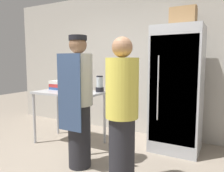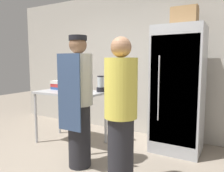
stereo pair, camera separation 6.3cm
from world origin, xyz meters
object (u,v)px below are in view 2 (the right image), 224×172
(donut_box, at_px, (75,88))
(blender_pitcher, at_px, (101,85))
(person_customer, at_px, (121,114))
(binder_stack, at_px, (61,85))
(refrigerator, at_px, (178,90))
(cardboard_storage_box, at_px, (184,17))
(person_baker, at_px, (79,100))

(donut_box, distance_m, blender_pitcher, 0.44)
(person_customer, bearing_deg, binder_stack, 150.86)
(refrigerator, relative_size, person_customer, 1.16)
(blender_pitcher, bearing_deg, binder_stack, -175.63)
(refrigerator, xyz_separation_m, cardboard_storage_box, (0.05, 0.07, 1.12))
(cardboard_storage_box, height_order, person_customer, cardboard_storage_box)
(cardboard_storage_box, bearing_deg, person_baker, -130.10)
(donut_box, relative_size, person_customer, 0.15)
(blender_pitcher, bearing_deg, cardboard_storage_box, 19.14)
(donut_box, bearing_deg, binder_stack, 165.62)
(donut_box, height_order, person_customer, person_customer)
(cardboard_storage_box, bearing_deg, binder_stack, -166.54)
(donut_box, relative_size, person_baker, 0.14)
(refrigerator, distance_m, person_customer, 1.42)
(refrigerator, xyz_separation_m, person_baker, (-1.02, -1.19, -0.07))
(binder_stack, xyz_separation_m, person_customer, (1.73, -0.97, -0.13))
(refrigerator, distance_m, donut_box, 1.69)
(donut_box, distance_m, person_baker, 0.88)
(binder_stack, distance_m, cardboard_storage_box, 2.40)
(binder_stack, bearing_deg, person_customer, -29.14)
(blender_pitcher, distance_m, person_customer, 1.38)
(binder_stack, xyz_separation_m, cardboard_storage_box, (2.07, 0.49, 1.11))
(cardboard_storage_box, height_order, person_baker, cardboard_storage_box)
(person_customer, bearing_deg, refrigerator, 78.25)
(binder_stack, height_order, cardboard_storage_box, cardboard_storage_box)
(refrigerator, relative_size, person_baker, 1.12)
(refrigerator, bearing_deg, person_baker, -130.47)
(refrigerator, distance_m, binder_stack, 2.06)
(refrigerator, xyz_separation_m, blender_pitcher, (-1.20, -0.36, 0.05))
(donut_box, xyz_separation_m, person_baker, (0.58, -0.66, -0.05))
(refrigerator, bearing_deg, donut_box, -161.63)
(blender_pitcher, height_order, binder_stack, blender_pitcher)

